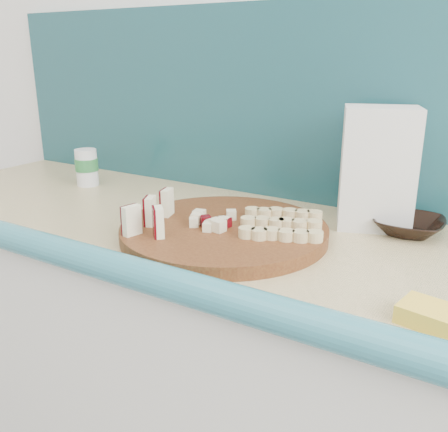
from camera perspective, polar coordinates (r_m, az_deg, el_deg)
kitchen_counter at (r=1.30m, az=6.18°, el=-21.61°), size 2.20×0.63×0.91m
backsplash at (r=1.28m, az=13.04°, el=12.02°), size 2.20×0.02×0.50m
cutting_board at (r=1.07m, az=0.00°, el=-1.72°), size 0.58×0.58×0.03m
apple_wedges at (r=1.05m, az=-8.26°, el=0.28°), size 0.10×0.18×0.06m
apple_chunks at (r=1.06m, az=-1.52°, el=-0.38°), size 0.07×0.08×0.02m
banana_slices at (r=1.05m, az=6.58°, el=-0.85°), size 0.21×0.21×0.02m
brown_bowl at (r=1.16m, az=20.32°, el=-1.04°), size 0.16×0.16×0.04m
flour_bag at (r=1.15m, az=17.14°, el=5.20°), size 0.19×0.16×0.27m
canister at (r=1.53m, az=-15.42°, el=5.46°), size 0.07×0.07×0.11m
sponge at (r=0.80m, az=22.82°, el=-10.52°), size 0.10×0.08×0.03m
banana_peel at (r=1.23m, az=2.40°, el=0.39°), size 0.20×0.17×0.01m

